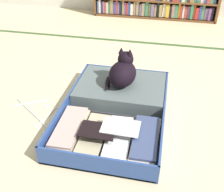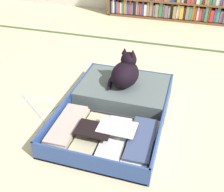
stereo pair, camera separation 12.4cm
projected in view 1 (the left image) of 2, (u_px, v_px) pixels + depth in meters
ground_plane at (125, 123)px, 1.82m from camera, size 10.00×10.00×0.00m
tatami_border at (147, 43)px, 2.93m from camera, size 4.80×0.05×0.00m
open_suitcase at (117, 105)px, 1.90m from camera, size 0.67×0.99×0.13m
black_cat at (123, 72)px, 1.94m from camera, size 0.25×0.28×0.27m
clothes_hanger at (37, 110)px, 1.93m from camera, size 0.37×0.32×0.01m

